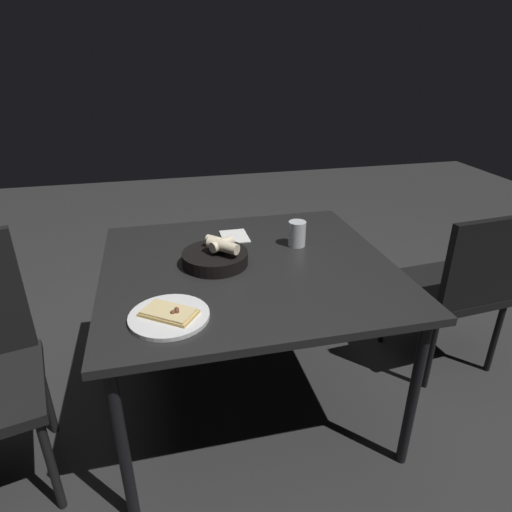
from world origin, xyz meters
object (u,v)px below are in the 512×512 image
(beer_glass, at_px, (297,235))
(dining_table, at_px, (248,276))
(chair_far, at_px, (459,282))
(bread_basket, at_px, (216,257))
(pizza_plate, at_px, (169,315))

(beer_glass, bearing_deg, dining_table, -61.22)
(beer_glass, distance_m, chair_far, 0.83)
(bread_basket, bearing_deg, pizza_plate, -30.18)
(dining_table, xyz_separation_m, bread_basket, (-0.03, -0.13, 0.09))
(dining_table, bearing_deg, beer_glass, 118.78)
(bread_basket, distance_m, chair_far, 1.18)
(pizza_plate, bearing_deg, dining_table, 134.27)
(beer_glass, height_order, chair_far, chair_far)
(pizza_plate, bearing_deg, chair_far, 103.67)
(beer_glass, bearing_deg, pizza_plate, -51.62)
(bread_basket, relative_size, chair_far, 0.31)
(bread_basket, xyz_separation_m, beer_glass, (-0.11, 0.37, 0.02))
(dining_table, distance_m, bread_basket, 0.15)
(pizza_plate, height_order, chair_far, chair_far)
(dining_table, height_order, chair_far, chair_far)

